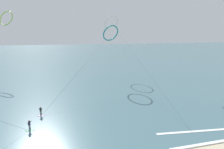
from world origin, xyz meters
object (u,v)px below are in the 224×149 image
at_px(kite_ivory, 111,23).
at_px(kite_teal, 111,33).
at_px(surfer_violet, 41,112).
at_px(kite_lime, 6,18).
at_px(surfer_emerald, 29,126).

bearing_deg(kite_ivory, kite_teal, 50.40).
bearing_deg(surfer_violet, kite_teal, 168.90).
relative_size(surfer_violet, kite_lime, 0.03).
height_order(surfer_violet, kite_ivory, kite_ivory).
bearing_deg(kite_ivory, kite_lime, -31.60).
relative_size(surfer_violet, surfer_emerald, 1.00).
relative_size(surfer_violet, kite_teal, 0.07).
height_order(kite_ivory, kite_teal, kite_ivory).
bearing_deg(kite_lime, surfer_violet, -39.38).
distance_m(surfer_violet, surfer_emerald, 5.19).
relative_size(surfer_emerald, kite_teal, 0.07).
bearing_deg(surfer_violet, surfer_emerald, 17.36).
relative_size(kite_lime, kite_teal, 2.13).
xyz_separation_m(kite_lime, kite_ivory, (33.51, -3.65, -1.22)).
bearing_deg(kite_ivory, surfer_violet, 32.47).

